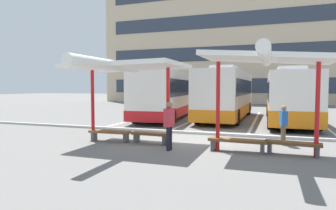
{
  "coord_description": "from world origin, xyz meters",
  "views": [
    {
      "loc": [
        3.03,
        -11.7,
        2.25
      ],
      "look_at": [
        -2.54,
        3.96,
        1.24
      ],
      "focal_mm": 31.39,
      "sensor_mm": 36.0,
      "label": 1
    }
  ],
  "objects_px": {
    "bench_1": "(151,135)",
    "waiting_shelter_1": "(266,60)",
    "coach_bus_2": "(289,98)",
    "bench_2": "(237,142)",
    "waiting_passenger_0": "(283,123)",
    "coach_bus_1": "(227,95)",
    "bench_0": "(110,133)",
    "coach_bus_0": "(168,94)",
    "bench_3": "(293,145)",
    "waiting_passenger_1": "(169,122)",
    "waiting_shelter_0": "(125,68)"
  },
  "relations": [
    {
      "from": "bench_1",
      "to": "waiting_shelter_1",
      "type": "distance_m",
      "value": 5.18
    },
    {
      "from": "coach_bus_2",
      "to": "bench_1",
      "type": "xyz_separation_m",
      "value": [
        -5.56,
        -9.69,
        -1.26
      ]
    },
    {
      "from": "waiting_shelter_1",
      "to": "bench_2",
      "type": "relative_size",
      "value": 2.2
    },
    {
      "from": "coach_bus_2",
      "to": "bench_1",
      "type": "distance_m",
      "value": 11.24
    },
    {
      "from": "waiting_passenger_0",
      "to": "coach_bus_1",
      "type": "bearing_deg",
      "value": 111.37
    },
    {
      "from": "bench_0",
      "to": "bench_2",
      "type": "distance_m",
      "value": 5.23
    },
    {
      "from": "coach_bus_0",
      "to": "coach_bus_2",
      "type": "distance_m",
      "value": 8.26
    },
    {
      "from": "bench_1",
      "to": "bench_2",
      "type": "height_order",
      "value": "same"
    },
    {
      "from": "coach_bus_1",
      "to": "waiting_shelter_1",
      "type": "xyz_separation_m",
      "value": [
        2.84,
        -11.01,
        1.43
      ]
    },
    {
      "from": "coach_bus_2",
      "to": "bench_3",
      "type": "distance_m",
      "value": 10.04
    },
    {
      "from": "coach_bus_2",
      "to": "bench_1",
      "type": "height_order",
      "value": "coach_bus_2"
    },
    {
      "from": "coach_bus_0",
      "to": "coach_bus_1",
      "type": "xyz_separation_m",
      "value": [
        4.18,
        0.77,
        -0.02
      ]
    },
    {
      "from": "waiting_shelter_1",
      "to": "bench_2",
      "type": "xyz_separation_m",
      "value": [
        -0.9,
        0.23,
        -2.79
      ]
    },
    {
      "from": "bench_2",
      "to": "coach_bus_1",
      "type": "bearing_deg",
      "value": 100.2
    },
    {
      "from": "waiting_shelter_1",
      "to": "coach_bus_0",
      "type": "bearing_deg",
      "value": 124.43
    },
    {
      "from": "bench_0",
      "to": "waiting_passenger_1",
      "type": "height_order",
      "value": "waiting_passenger_1"
    },
    {
      "from": "coach_bus_2",
      "to": "coach_bus_0",
      "type": "bearing_deg",
      "value": -179.78
    },
    {
      "from": "coach_bus_0",
      "to": "waiting_passenger_1",
      "type": "bearing_deg",
      "value": -70.2
    },
    {
      "from": "coach_bus_0",
      "to": "waiting_passenger_0",
      "type": "height_order",
      "value": "coach_bus_0"
    },
    {
      "from": "bench_0",
      "to": "bench_2",
      "type": "relative_size",
      "value": 0.89
    },
    {
      "from": "coach_bus_0",
      "to": "bench_0",
      "type": "distance_m",
      "value": 9.89
    },
    {
      "from": "coach_bus_1",
      "to": "bench_3",
      "type": "height_order",
      "value": "coach_bus_1"
    },
    {
      "from": "coach_bus_0",
      "to": "bench_1",
      "type": "distance_m",
      "value": 10.13
    },
    {
      "from": "coach_bus_0",
      "to": "waiting_shelter_1",
      "type": "bearing_deg",
      "value": -55.57
    },
    {
      "from": "waiting_shelter_1",
      "to": "bench_2",
      "type": "bearing_deg",
      "value": 165.47
    },
    {
      "from": "waiting_passenger_0",
      "to": "bench_1",
      "type": "bearing_deg",
      "value": -163.16
    },
    {
      "from": "coach_bus_1",
      "to": "bench_0",
      "type": "distance_m",
      "value": 11.11
    },
    {
      "from": "waiting_shelter_0",
      "to": "bench_2",
      "type": "bearing_deg",
      "value": 0.9
    },
    {
      "from": "bench_0",
      "to": "bench_3",
      "type": "relative_size",
      "value": 1.0
    },
    {
      "from": "waiting_shelter_1",
      "to": "bench_0",
      "type": "bearing_deg",
      "value": 175.48
    },
    {
      "from": "bench_1",
      "to": "bench_0",
      "type": "bearing_deg",
      "value": -176.98
    },
    {
      "from": "waiting_shelter_1",
      "to": "waiting_passenger_0",
      "type": "bearing_deg",
      "value": 72.59
    },
    {
      "from": "waiting_shelter_0",
      "to": "waiting_passenger_0",
      "type": "distance_m",
      "value": 6.54
    },
    {
      "from": "coach_bus_1",
      "to": "bench_2",
      "type": "height_order",
      "value": "coach_bus_1"
    },
    {
      "from": "waiting_shelter_0",
      "to": "bench_3",
      "type": "distance_m",
      "value": 6.68
    },
    {
      "from": "bench_1",
      "to": "waiting_passenger_1",
      "type": "height_order",
      "value": "waiting_passenger_1"
    },
    {
      "from": "coach_bus_0",
      "to": "waiting_passenger_0",
      "type": "relative_size",
      "value": 7.12
    },
    {
      "from": "coach_bus_1",
      "to": "coach_bus_2",
      "type": "height_order",
      "value": "coach_bus_1"
    },
    {
      "from": "waiting_shelter_0",
      "to": "bench_0",
      "type": "distance_m",
      "value": 2.84
    },
    {
      "from": "bench_2",
      "to": "waiting_shelter_0",
      "type": "bearing_deg",
      "value": -179.1
    },
    {
      "from": "bench_1",
      "to": "waiting_shelter_1",
      "type": "bearing_deg",
      "value": -7.63
    },
    {
      "from": "coach_bus_2",
      "to": "bench_2",
      "type": "distance_m",
      "value": 10.34
    },
    {
      "from": "coach_bus_1",
      "to": "bench_3",
      "type": "distance_m",
      "value": 11.41
    },
    {
      "from": "coach_bus_2",
      "to": "bench_0",
      "type": "xyz_separation_m",
      "value": [
        -7.36,
        -9.79,
        -1.25
      ]
    },
    {
      "from": "bench_0",
      "to": "bench_2",
      "type": "bearing_deg",
      "value": -2.75
    },
    {
      "from": "coach_bus_0",
      "to": "coach_bus_2",
      "type": "xyz_separation_m",
      "value": [
        8.26,
        0.03,
        -0.14
      ]
    },
    {
      "from": "coach_bus_0",
      "to": "waiting_passenger_1",
      "type": "height_order",
      "value": "coach_bus_0"
    },
    {
      "from": "coach_bus_0",
      "to": "coach_bus_2",
      "type": "bearing_deg",
      "value": 0.22
    },
    {
      "from": "waiting_shelter_0",
      "to": "bench_3",
      "type": "bearing_deg",
      "value": 1.4
    },
    {
      "from": "coach_bus_0",
      "to": "waiting_passenger_0",
      "type": "bearing_deg",
      "value": -46.75
    }
  ]
}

